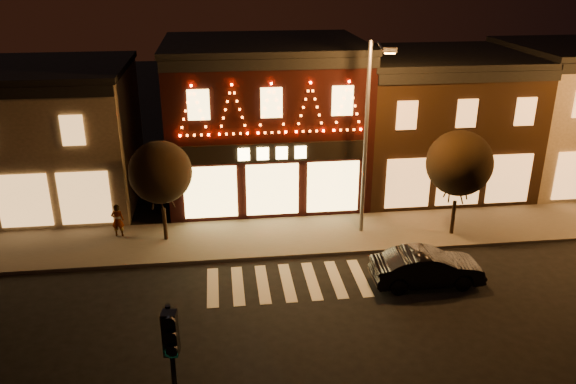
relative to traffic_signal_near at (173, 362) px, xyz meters
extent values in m
plane|color=black|center=(3.78, 5.11, -3.56)|extent=(120.00, 120.00, 0.00)
cube|color=#47423D|center=(5.78, 13.11, -3.48)|extent=(44.00, 4.00, 0.15)
cube|color=#675D49|center=(-9.22, 19.11, -0.06)|extent=(12.00, 8.00, 7.00)
cube|color=black|center=(-9.22, 19.11, 3.59)|extent=(12.20, 8.20, 0.30)
cube|color=black|center=(3.78, 19.11, 0.44)|extent=(10.00, 8.00, 8.00)
cube|color=black|center=(3.78, 19.11, 4.59)|extent=(10.20, 8.20, 0.30)
cube|color=black|center=(3.78, 15.06, 4.19)|extent=(10.00, 0.25, 0.50)
cube|color=black|center=(3.78, 15.01, 0.04)|extent=(9.00, 0.15, 0.90)
cube|color=#FFD87F|center=(3.78, 14.91, 0.04)|extent=(3.40, 0.08, 0.60)
cube|color=#342012|center=(13.28, 19.11, 0.04)|extent=(9.00, 8.00, 7.20)
cube|color=black|center=(13.28, 19.11, 3.79)|extent=(9.20, 8.20, 0.30)
cube|color=black|center=(13.28, 15.06, 3.39)|extent=(9.00, 0.25, 0.50)
cube|color=black|center=(0.01, -0.08, 0.85)|extent=(0.38, 0.36, 1.10)
cylinder|color=#19FF72|center=(0.03, -0.24, 0.48)|extent=(0.24, 0.09, 0.23)
cylinder|color=#59595E|center=(7.81, 13.17, 1.02)|extent=(0.18, 0.18, 8.86)
cylinder|color=#59595E|center=(7.97, 12.30, 5.34)|extent=(0.43, 1.76, 0.11)
cube|color=#59595E|center=(8.14, 11.43, 5.28)|extent=(0.60, 0.41, 0.20)
cube|color=orange|center=(8.14, 11.43, 5.16)|extent=(0.45, 0.29, 0.06)
cylinder|color=black|center=(-1.33, 13.41, -2.64)|extent=(0.17, 0.17, 1.53)
sphere|color=black|center=(-1.33, 13.41, -0.13)|extent=(2.79, 2.79, 2.79)
cylinder|color=black|center=(11.98, 12.38, -2.60)|extent=(0.18, 0.18, 1.63)
sphere|color=black|center=(11.98, 12.38, 0.07)|extent=(2.97, 2.97, 2.97)
imported|color=black|center=(9.29, 8.32, -2.83)|extent=(4.44, 1.56, 1.46)
imported|color=gray|center=(-3.52, 14.01, -2.62)|extent=(0.60, 0.41, 1.58)
camera|label=1|loc=(1.28, -11.19, 8.65)|focal=36.29mm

